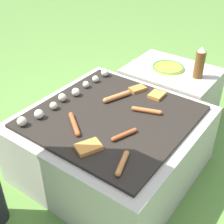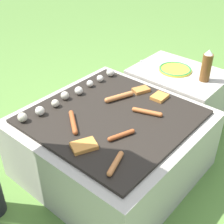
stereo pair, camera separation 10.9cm
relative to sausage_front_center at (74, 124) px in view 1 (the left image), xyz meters
name	(u,v)px [view 1 (the left image)]	position (x,y,z in m)	size (l,w,h in m)	color
ground_plane	(112,168)	(0.20, -0.10, -0.41)	(14.00, 14.00, 0.00)	#567F38
grill	(112,144)	(0.20, -0.10, -0.22)	(0.91, 0.91, 0.40)	#B2AA9E
side_ledge	(170,94)	(0.89, -0.11, -0.21)	(0.46, 0.61, 0.40)	#B2AA9E
sausage_front_left	(117,97)	(0.35, -0.02, 0.00)	(0.18, 0.09, 0.03)	#C6753D
sausage_mid_right	(147,110)	(0.33, -0.24, 0.00)	(0.08, 0.16, 0.03)	#B7602D
sausage_back_right	(124,135)	(0.08, -0.26, 0.00)	(0.15, 0.07, 0.02)	#A34C23
sausage_front_center	(74,124)	(0.00, 0.00, 0.00)	(0.13, 0.17, 0.03)	#A34C23
sausage_mid_left	(122,163)	(-0.09, -0.37, 0.00)	(0.15, 0.07, 0.03)	#C6753D
bread_slice_left	(157,95)	(0.51, -0.20, 0.00)	(0.10, 0.08, 0.02)	#D18438
bread_slice_center	(88,147)	(-0.10, -0.17, 0.00)	(0.14, 0.13, 0.02)	#D18438
bread_slice_right	(138,89)	(0.51, -0.07, 0.00)	(0.12, 0.10, 0.02)	#B27033
mushroom_row	(68,96)	(0.18, 0.21, 0.01)	(0.75, 0.07, 0.05)	beige
plate_colorful	(168,67)	(0.89, -0.08, 0.00)	(0.22, 0.22, 0.02)	yellow
condiment_bottle	(200,63)	(0.89, -0.29, 0.09)	(0.06, 0.06, 0.21)	brown
fork_utensil	(142,63)	(0.85, 0.12, -0.01)	(0.04, 0.18, 0.01)	silver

